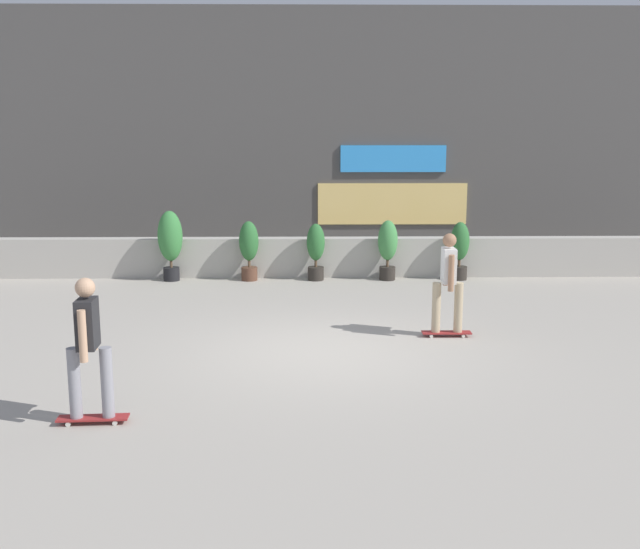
{
  "coord_description": "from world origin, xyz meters",
  "views": [
    {
      "loc": [
        -0.22,
        -10.84,
        3.26
      ],
      "look_at": [
        0.0,
        1.5,
        0.9
      ],
      "focal_mm": 41.52,
      "sensor_mm": 36.0,
      "label": 1
    }
  ],
  "objects_px": {
    "potted_plant_3": "(388,246)",
    "skater_foreground": "(448,280)",
    "potted_plant_4": "(460,248)",
    "potted_plant_1": "(249,247)",
    "potted_plant_2": "(316,249)",
    "skater_mid_plaza": "(88,344)",
    "potted_plant_0": "(170,240)"
  },
  "relations": [
    {
      "from": "potted_plant_2",
      "to": "potted_plant_4",
      "type": "xyz_separation_m",
      "value": [
        3.24,
        0.0,
        0.03
      ]
    },
    {
      "from": "potted_plant_4",
      "to": "skater_mid_plaza",
      "type": "relative_size",
      "value": 0.77
    },
    {
      "from": "potted_plant_3",
      "to": "skater_foreground",
      "type": "relative_size",
      "value": 0.8
    },
    {
      "from": "skater_foreground",
      "to": "potted_plant_4",
      "type": "bearing_deg",
      "value": 76.24
    },
    {
      "from": "potted_plant_0",
      "to": "skater_foreground",
      "type": "height_order",
      "value": "skater_foreground"
    },
    {
      "from": "skater_foreground",
      "to": "potted_plant_1",
      "type": "bearing_deg",
      "value": 126.87
    },
    {
      "from": "potted_plant_1",
      "to": "skater_mid_plaza",
      "type": "distance_m",
      "value": 8.44
    },
    {
      "from": "potted_plant_1",
      "to": "potted_plant_3",
      "type": "height_order",
      "value": "potted_plant_3"
    },
    {
      "from": "potted_plant_4",
      "to": "potted_plant_3",
      "type": "bearing_deg",
      "value": 180.0
    },
    {
      "from": "potted_plant_0",
      "to": "skater_mid_plaza",
      "type": "xyz_separation_m",
      "value": [
        0.6,
        -8.36,
        0.02
      ]
    },
    {
      "from": "potted_plant_1",
      "to": "potted_plant_2",
      "type": "bearing_deg",
      "value": 0.0
    },
    {
      "from": "potted_plant_4",
      "to": "skater_foreground",
      "type": "relative_size",
      "value": 0.77
    },
    {
      "from": "potted_plant_4",
      "to": "skater_mid_plaza",
      "type": "xyz_separation_m",
      "value": [
        -5.89,
        -8.36,
        0.21
      ]
    },
    {
      "from": "skater_foreground",
      "to": "skater_mid_plaza",
      "type": "bearing_deg",
      "value": -142.71
    },
    {
      "from": "potted_plant_4",
      "to": "potted_plant_1",
      "type": "bearing_deg",
      "value": -180.0
    },
    {
      "from": "potted_plant_1",
      "to": "potted_plant_4",
      "type": "bearing_deg",
      "value": 0.0
    },
    {
      "from": "potted_plant_1",
      "to": "potted_plant_0",
      "type": "bearing_deg",
      "value": 180.0
    },
    {
      "from": "skater_foreground",
      "to": "skater_mid_plaza",
      "type": "relative_size",
      "value": 1.0
    },
    {
      "from": "potted_plant_3",
      "to": "skater_mid_plaza",
      "type": "distance_m",
      "value": 9.39
    },
    {
      "from": "potted_plant_2",
      "to": "skater_foreground",
      "type": "bearing_deg",
      "value": -66.46
    },
    {
      "from": "potted_plant_0",
      "to": "potted_plant_3",
      "type": "height_order",
      "value": "potted_plant_0"
    },
    {
      "from": "potted_plant_3",
      "to": "potted_plant_4",
      "type": "height_order",
      "value": "potted_plant_3"
    },
    {
      "from": "potted_plant_3",
      "to": "skater_foreground",
      "type": "xyz_separation_m",
      "value": [
        0.46,
        -4.77,
        0.18
      ]
    },
    {
      "from": "potted_plant_0",
      "to": "potted_plant_3",
      "type": "distance_m",
      "value": 4.87
    },
    {
      "from": "skater_mid_plaza",
      "to": "potted_plant_2",
      "type": "bearing_deg",
      "value": 72.43
    },
    {
      "from": "potted_plant_3",
      "to": "skater_foreground",
      "type": "distance_m",
      "value": 4.79
    },
    {
      "from": "potted_plant_0",
      "to": "potted_plant_2",
      "type": "relative_size",
      "value": 1.23
    },
    {
      "from": "potted_plant_4",
      "to": "potted_plant_2",
      "type": "bearing_deg",
      "value": 180.0
    },
    {
      "from": "potted_plant_4",
      "to": "skater_foreground",
      "type": "xyz_separation_m",
      "value": [
        -1.17,
        -4.77,
        0.21
      ]
    },
    {
      "from": "potted_plant_4",
      "to": "skater_foreground",
      "type": "distance_m",
      "value": 4.91
    },
    {
      "from": "potted_plant_1",
      "to": "skater_foreground",
      "type": "distance_m",
      "value": 5.96
    },
    {
      "from": "potted_plant_4",
      "to": "skater_mid_plaza",
      "type": "distance_m",
      "value": 10.23
    }
  ]
}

